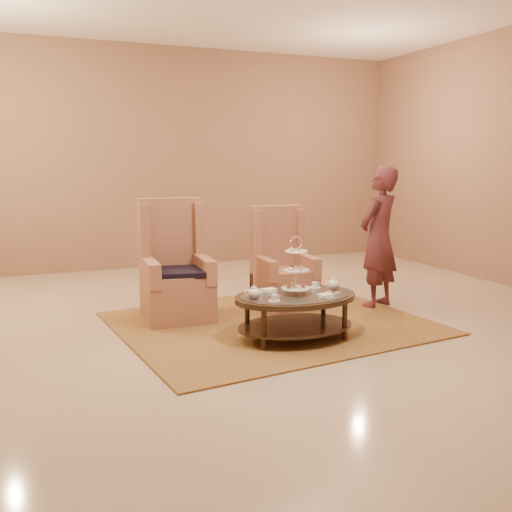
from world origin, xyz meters
name	(u,v)px	position (x,y,z in m)	size (l,w,h in m)	color
ground	(262,332)	(0.00, 0.00, 0.00)	(8.00, 8.00, 0.00)	#C1AB8F
ceiling	(262,332)	(0.00, 0.00, 0.00)	(8.00, 8.00, 0.02)	silver
wall_back	(166,158)	(0.00, 4.00, 1.75)	(8.00, 0.04, 3.50)	#91684F
rug	(271,323)	(0.20, 0.24, 0.01)	(3.38, 2.92, 0.02)	olive
tea_table	(296,303)	(0.20, -0.34, 0.37)	(1.23, 0.86, 1.02)	black
armchair_left	(175,278)	(-0.68, 0.87, 0.44)	(0.74, 0.76, 1.32)	#A6684E
armchair_right	(282,273)	(0.62, 0.87, 0.40)	(0.67, 0.69, 1.19)	#A6684E
person	(379,237)	(1.67, 0.44, 0.83)	(0.72, 0.63, 1.66)	#562429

